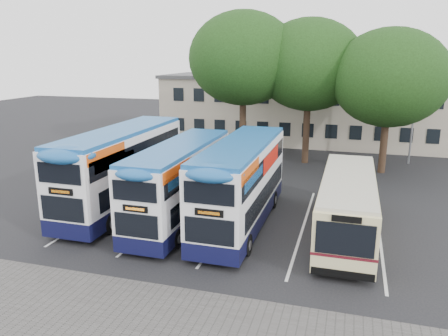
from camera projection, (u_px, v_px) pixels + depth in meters
ground at (295, 276)px, 16.43m from camera, size 120.00×120.00×0.00m
bay_lines at (234, 219)px, 22.10m from camera, size 14.12×11.00×0.01m
depot_building at (335, 109)px, 40.67m from camera, size 32.40×8.40×6.20m
lamp_post at (416, 97)px, 32.02m from camera, size 0.25×1.05×9.06m
tree_left at (243, 58)px, 32.22m from camera, size 8.12×8.12×11.27m
tree_mid at (309, 65)px, 31.87m from camera, size 7.90×7.90×10.72m
tree_right at (390, 78)px, 29.25m from camera, size 7.80×7.80×9.90m
bus_dd_left at (123, 165)px, 23.26m from camera, size 2.51×10.36×4.31m
bus_dd_mid at (181, 179)px, 21.43m from camera, size 2.28×9.40×3.91m
bus_dd_right at (242, 180)px, 20.89m from camera, size 2.40×9.89×4.12m
bus_single at (347, 202)px, 19.86m from camera, size 2.39×9.40×2.80m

